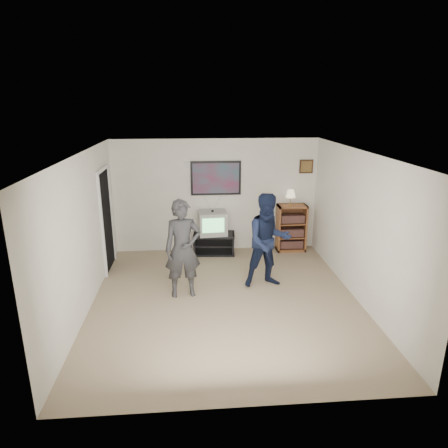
{
  "coord_description": "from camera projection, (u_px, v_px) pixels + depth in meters",
  "views": [
    {
      "loc": [
        -0.53,
        -6.11,
        3.28
      ],
      "look_at": [
        0.03,
        0.7,
        1.15
      ],
      "focal_mm": 32.0,
      "sensor_mm": 36.0,
      "label": 1
    }
  ],
  "objects": [
    {
      "name": "bookshelf",
      "position": [
        291.0,
        228.0,
        8.98
      ],
      "size": [
        0.64,
        0.37,
        1.06
      ],
      "primitive_type": null,
      "color": "brown",
      "rests_on": "room_shell"
    },
    {
      "name": "doorway",
      "position": [
        106.0,
        221.0,
        7.88
      ],
      "size": [
        0.03,
        0.85,
        2.0
      ],
      "primitive_type": "cube",
      "color": "black",
      "rests_on": "room_shell"
    },
    {
      "name": "controller_right",
      "position": [
        266.0,
        232.0,
        7.36
      ],
      "size": [
        0.08,
        0.12,
        0.03
      ],
      "primitive_type": "cube",
      "rotation": [
        0.0,
        0.0,
        0.43
      ],
      "color": "white",
      "rests_on": "person_short"
    },
    {
      "name": "table_lamp",
      "position": [
        291.0,
        197.0,
        8.78
      ],
      "size": [
        0.22,
        0.22,
        0.34
      ],
      "primitive_type": null,
      "color": "beige",
      "rests_on": "bookshelf"
    },
    {
      "name": "person_short",
      "position": [
        268.0,
        241.0,
        7.15
      ],
      "size": [
        0.92,
        0.75,
        1.73
      ],
      "primitive_type": "imported",
      "rotation": [
        0.0,
        0.0,
        0.12
      ],
      "color": "#121932",
      "rests_on": "room_shell"
    },
    {
      "name": "air_vent",
      "position": [
        190.0,
        165.0,
        8.57
      ],
      "size": [
        0.28,
        0.02,
        0.14
      ],
      "primitive_type": "cube",
      "color": "white",
      "rests_on": "room_shell"
    },
    {
      "name": "small_picture",
      "position": [
        306.0,
        166.0,
        8.79
      ],
      "size": [
        0.3,
        0.03,
        0.3
      ],
      "primitive_type": "cube",
      "color": "black",
      "rests_on": "room_shell"
    },
    {
      "name": "poster",
      "position": [
        216.0,
        178.0,
        8.7
      ],
      "size": [
        1.1,
        0.03,
        0.75
      ],
      "primitive_type": "cube",
      "color": "black",
      "rests_on": "room_shell"
    },
    {
      "name": "media_stand",
      "position": [
        214.0,
        243.0,
        8.88
      ],
      "size": [
        0.95,
        0.58,
        0.45
      ],
      "rotation": [
        0.0,
        0.0,
        -0.08
      ],
      "color": "black",
      "rests_on": "room_shell"
    },
    {
      "name": "room_shell",
      "position": [
        224.0,
        225.0,
        6.79
      ],
      "size": [
        4.51,
        5.0,
        2.51
      ],
      "color": "#77604B",
      "rests_on": "ground"
    },
    {
      "name": "crt_television",
      "position": [
        213.0,
        223.0,
        8.74
      ],
      "size": [
        0.64,
        0.55,
        0.51
      ],
      "primitive_type": null,
      "rotation": [
        0.0,
        0.0,
        0.07
      ],
      "color": "#9E9E99",
      "rests_on": "media_stand"
    },
    {
      "name": "controller_left",
      "position": [
        180.0,
        226.0,
        6.87
      ],
      "size": [
        0.07,
        0.12,
        0.03
      ],
      "primitive_type": "cube",
      "rotation": [
        0.0,
        0.0,
        -0.28
      ],
      "color": "white",
      "rests_on": "person_tall"
    },
    {
      "name": "person_tall",
      "position": [
        183.0,
        249.0,
        6.79
      ],
      "size": [
        0.68,
        0.5,
        1.71
      ],
      "primitive_type": "imported",
      "rotation": [
        0.0,
        0.0,
        0.14
      ],
      "color": "#2D2D2F",
      "rests_on": "room_shell"
    }
  ]
}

